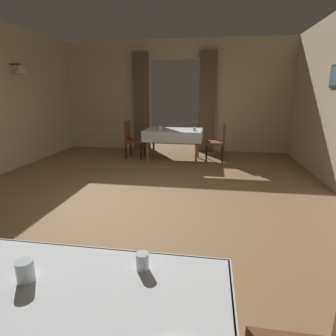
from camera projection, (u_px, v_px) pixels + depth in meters
name	position (u px, v px, depth m)	size (l,w,h in m)	color
ground	(136.00, 205.00, 4.07)	(10.08, 10.08, 0.00)	olive
wall_back	(174.00, 96.00, 7.65)	(6.40, 0.27, 3.00)	beige
dining_table_near	(61.00, 326.00, 1.15)	(1.44, 0.93, 0.75)	olive
dining_table_mid	(174.00, 133.00, 6.63)	(1.39, 0.93, 0.75)	olive
chair_mid_right	(218.00, 140.00, 6.60)	(0.44, 0.44, 0.93)	black
chair_mid_left	(132.00, 138.00, 6.92)	(0.44, 0.44, 0.93)	black
glass_near_b	(25.00, 271.00, 1.28)	(0.08, 0.08, 0.10)	silver
glass_near_c	(142.00, 261.00, 1.36)	(0.06, 0.06, 0.09)	silver
glass_mid_a	(160.00, 128.00, 6.38)	(0.07, 0.07, 0.11)	silver
glass_mid_b	(194.00, 129.00, 6.38)	(0.07, 0.07, 0.09)	silver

